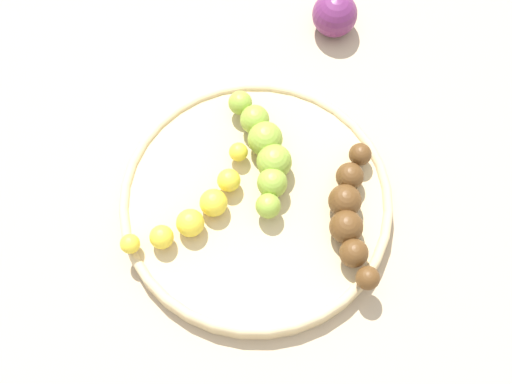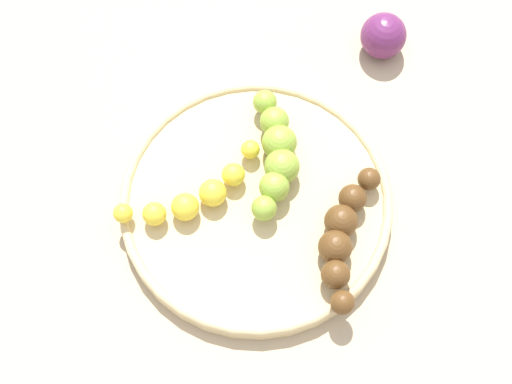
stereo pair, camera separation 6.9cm
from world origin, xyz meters
TOP-DOWN VIEW (x-y plane):
  - ground_plane at (0.00, 0.00)m, footprint 2.40×2.40m
  - fruit_bowl at (0.00, 0.00)m, footprint 0.28×0.28m
  - banana_overripe at (-0.09, -0.02)m, footprint 0.09×0.14m
  - banana_green at (0.02, -0.04)m, footprint 0.11×0.12m
  - banana_yellow at (0.04, 0.04)m, footprint 0.07×0.16m
  - plum_purple at (0.03, -0.24)m, footprint 0.05×0.05m

SIDE VIEW (x-z plane):
  - ground_plane at x=0.00m, z-range 0.00..0.00m
  - fruit_bowl at x=0.00m, z-range 0.00..0.02m
  - plum_purple at x=0.03m, z-range 0.00..0.05m
  - banana_yellow at x=0.04m, z-range 0.02..0.05m
  - banana_overripe at x=-0.09m, z-range 0.02..0.05m
  - banana_green at x=0.02m, z-range 0.02..0.06m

